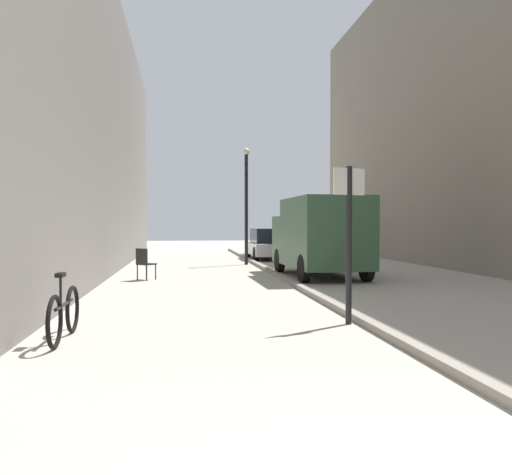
% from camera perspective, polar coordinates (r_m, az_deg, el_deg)
% --- Properties ---
extents(ground_plane, '(80.00, 80.00, 0.00)m').
position_cam_1_polar(ground_plane, '(13.56, -2.18, -5.54)').
color(ground_plane, '#A8A093').
extents(building_facade_left, '(3.05, 40.00, 9.85)m').
position_cam_1_polar(building_facade_left, '(14.30, -23.82, 14.57)').
color(building_facade_left, slate).
rests_on(building_facade_left, ground_plane).
extents(kerb_strip, '(0.16, 40.00, 0.12)m').
position_cam_1_polar(kerb_strip, '(13.80, 4.39, -5.17)').
color(kerb_strip, gray).
rests_on(kerb_strip, ground_plane).
extents(delivery_van, '(2.19, 4.91, 2.46)m').
position_cam_1_polar(delivery_van, '(16.64, 6.95, 0.28)').
color(delivery_van, '#335138').
rests_on(delivery_van, ground_plane).
extents(parked_car, '(1.85, 4.21, 1.45)m').
position_cam_1_polar(parked_car, '(25.00, 1.40, -0.71)').
color(parked_car, '#B7B7BC').
rests_on(parked_car, ground_plane).
extents(street_sign_post, '(0.58, 0.20, 2.60)m').
position_cam_1_polar(street_sign_post, '(8.74, 10.07, 0.75)').
color(street_sign_post, black).
rests_on(street_sign_post, ground_plane).
extents(lamp_post, '(0.28, 0.28, 4.76)m').
position_cam_1_polar(lamp_post, '(21.43, -1.06, 4.31)').
color(lamp_post, black).
rests_on(lamp_post, ground_plane).
extents(bicycle_leaning, '(0.10, 1.77, 0.98)m').
position_cam_1_polar(bicycle_leaning, '(7.97, -20.14, -7.78)').
color(bicycle_leaning, black).
rests_on(bicycle_leaning, ground_plane).
extents(cafe_chair_near_window, '(0.62, 0.62, 0.94)m').
position_cam_1_polar(cafe_chair_near_window, '(15.82, -12.04, -2.59)').
color(cafe_chair_near_window, black).
rests_on(cafe_chair_near_window, ground_plane).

